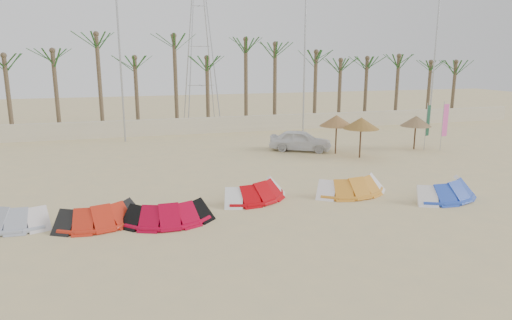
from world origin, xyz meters
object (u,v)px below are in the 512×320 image
object	(u,v)px
kite_red_left	(100,213)
kite_blue	(442,188)
kite_red_mid	(167,211)
parasol_right	(416,121)
kite_red_right	(255,189)
parasol_left	(337,121)
car	(300,140)
kite_orange	(349,184)
parasol_mid	(361,123)
kite_grey	(7,214)

from	to	relation	value
kite_red_left	kite_blue	size ratio (longest dim) A/B	0.89
kite_red_mid	parasol_right	size ratio (longest dim) A/B	1.47
kite_red_left	parasol_right	size ratio (longest dim) A/B	1.54
kite_red_right	parasol_left	size ratio (longest dim) A/B	1.52
kite_blue	car	size ratio (longest dim) A/B	0.97
kite_orange	parasol_mid	size ratio (longest dim) A/B	1.47
kite_blue	car	world-z (taller)	car
kite_grey	kite_blue	xyz separation A→B (m)	(17.83, -1.50, 0.00)
parasol_mid	car	distance (m)	4.33
kite_red_mid	kite_red_right	world-z (taller)	same
kite_grey	parasol_left	size ratio (longest dim) A/B	1.48
kite_grey	kite_red_right	bearing A→B (deg)	3.47
kite_orange	kite_blue	size ratio (longest dim) A/B	0.93
kite_red_right	kite_orange	bearing A→B (deg)	-4.93
kite_blue	parasol_mid	world-z (taller)	parasol_mid
kite_red_left	kite_red_right	distance (m)	6.54
kite_red_mid	parasol_left	xyz separation A→B (m)	(11.56, 9.53, 1.72)
kite_red_right	kite_grey	bearing A→B (deg)	-176.53
kite_red_left	car	xyz separation A→B (m)	(12.16, 10.59, 0.27)
kite_red_mid	parasol_mid	xyz separation A→B (m)	(12.47, 8.02, 1.73)
kite_red_right	car	world-z (taller)	car
kite_grey	parasol_mid	size ratio (longest dim) A/B	1.48
kite_red_left	parasol_left	world-z (taller)	parasol_left
kite_red_mid	car	world-z (taller)	car
kite_red_mid	parasol_mid	distance (m)	14.92
parasol_right	car	distance (m)	7.84
kite_red_mid	kite_grey	bearing A→B (deg)	167.75
kite_orange	car	distance (m)	9.68
car	kite_orange	bearing A→B (deg)	-159.24
kite_red_right	kite_orange	xyz separation A→B (m)	(4.40, -0.38, 0.00)
kite_grey	kite_red_right	distance (m)	9.74
kite_red_right	car	bearing A→B (deg)	57.91
parasol_left	kite_grey	bearing A→B (deg)	-154.46
kite_red_mid	kite_orange	size ratio (longest dim) A/B	0.91
kite_grey	parasol_left	bearing A→B (deg)	25.54
parasol_left	parasol_mid	world-z (taller)	parasol_mid
kite_red_mid	car	distance (m)	14.72
kite_orange	car	bearing A→B (deg)	81.84
kite_blue	kite_red_right	bearing A→B (deg)	165.59
kite_red_mid	kite_orange	xyz separation A→B (m)	(8.35, 1.46, 0.00)
parasol_left	car	world-z (taller)	parasol_left
kite_orange	car	size ratio (longest dim) A/B	0.91
kite_grey	kite_red_right	size ratio (longest dim) A/B	0.98
kite_grey	parasol_right	world-z (taller)	parasol_right
kite_grey	kite_orange	size ratio (longest dim) A/B	1.01
parasol_right	parasol_mid	bearing A→B (deg)	-164.16
parasol_mid	car	bearing A→B (deg)	132.18
parasol_left	kite_red_mid	bearing A→B (deg)	-140.51
parasol_left	parasol_right	xyz separation A→B (m)	(5.74, -0.14, -0.23)
kite_red_right	parasol_mid	bearing A→B (deg)	35.97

